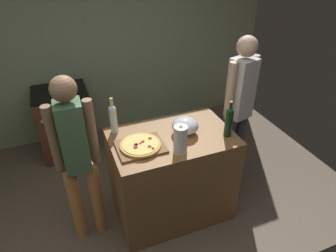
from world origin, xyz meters
The scene contains 12 objects.
ground_plane centered at (0.00, 1.25, -0.01)m, with size 4.71×3.11×0.02m, color #6B5B4C.
kitchen_wall_rear centered at (0.00, 2.56, 1.30)m, with size 4.71×0.10×2.60m, color #99A889.
counter centered at (0.25, 0.68, 0.47)m, with size 1.11×0.72×0.94m, color olive.
cutting_board centered at (-0.07, 0.62, 0.95)m, with size 0.40×0.32×0.02m, color brown.
pizza centered at (-0.07, 0.62, 0.97)m, with size 0.35×0.35×0.03m.
mixing_bowl centered at (0.38, 0.69, 1.01)m, with size 0.24×0.24×0.15m.
paper_towel_roll centered at (0.22, 0.44, 1.06)m, with size 0.12×0.12×0.25m.
wine_bottle_green centered at (0.71, 0.51, 1.09)m, with size 0.07×0.07×0.34m.
wine_bottle_dark centered at (-0.22, 0.94, 1.09)m, with size 0.07×0.07×0.34m.
stove centered at (-0.63, 2.16, 0.44)m, with size 0.64×0.60×0.92m.
person_in_stripes centered at (-0.59, 0.70, 0.94)m, with size 0.37×0.21×1.64m.
person_in_red centered at (1.09, 0.91, 0.98)m, with size 0.39×0.25×1.69m.
Camera 1 is at (-0.60, -1.37, 2.45)m, focal length 31.86 mm.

